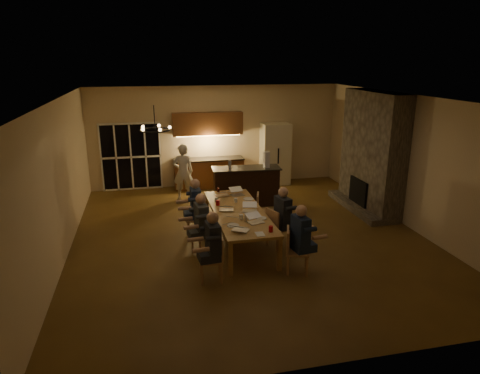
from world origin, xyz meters
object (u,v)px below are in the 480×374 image
object	(u,v)px
laptop_e	(222,191)
mug_front	(241,217)
redcup_mid	(218,203)
plate_near	(261,218)
laptop_d	(250,207)
redcup_near	(271,229)
bar_island	(246,186)
mug_back	(216,200)
can_cola	(218,190)
person_right_mid	(282,217)
chair_right_far	(266,212)
laptop_b	(256,217)
chandelier	(155,130)
can_silver	(246,219)
chair_right_mid	(279,227)
person_right_near	(300,239)
refrigerator	(275,154)
dining_table	(238,226)
laptop_a	(241,225)
bar_blender	(266,160)
plate_far	(249,199)
person_left_mid	(202,225)
mug_mid	(236,200)
laptop_c	(226,205)
chair_right_near	(298,251)
bar_bottle	(230,165)
chair_left_near	(211,258)
chair_left_mid	(203,234)
standing_person	(183,172)
laptop_f	(237,191)
person_left_far	(196,208)

from	to	relation	value
laptop_e	mug_front	distance (m)	1.68
redcup_mid	plate_near	distance (m)	1.30
laptop_d	redcup_near	bearing A→B (deg)	-71.18
bar_island	laptop_d	world-z (taller)	bar_island
mug_back	can_cola	world-z (taller)	can_cola
person_right_mid	chair_right_far	bearing A→B (deg)	-8.31
chair_right_far	laptop_b	world-z (taller)	laptop_b
chandelier	mug_back	distance (m)	2.81
can_silver	can_cola	distance (m)	2.11
chair_right_mid	person_right_near	xyz separation A→B (m)	(0.02, -1.22, 0.24)
refrigerator	dining_table	bearing A→B (deg)	-116.68
laptop_a	mug_back	bearing A→B (deg)	-50.49
plate_near	bar_blender	bearing A→B (deg)	72.16
mug_front	plate_far	world-z (taller)	mug_front
can_cola	chair_right_far	bearing A→B (deg)	-38.79
person_left_mid	bar_blender	world-z (taller)	bar_blender
chair_right_far	mug_mid	xyz separation A→B (m)	(-0.75, -0.03, 0.36)
dining_table	laptop_a	bearing A→B (deg)	-100.17
laptop_e	refrigerator	bearing A→B (deg)	-131.82
chandelier	laptop_c	distance (m)	2.56
dining_table	chair_right_near	distance (m)	1.83
chair_right_mid	person_right_mid	bearing A→B (deg)	-146.95
chair_right_near	laptop_c	distance (m)	2.09
plate_far	bar_bottle	size ratio (longest dim) A/B	1.05
dining_table	chair_right_mid	xyz separation A→B (m)	(0.83, -0.42, 0.07)
bar_island	laptop_b	size ratio (longest dim) A/B	5.94
chandelier	person_right_mid	bearing A→B (deg)	6.67
chair_left_near	chair_left_mid	world-z (taller)	same
chandelier	laptop_c	bearing A→B (deg)	30.59
chair_left_near	chair_right_mid	distance (m)	2.07
plate_far	chair_right_near	bearing A→B (deg)	-80.47
plate_far	bar_bottle	bearing A→B (deg)	93.75
standing_person	laptop_e	size ratio (longest dim) A/B	5.17
chair_right_mid	bar_island	bearing A→B (deg)	-18.97
person_left_mid	laptop_f	world-z (taller)	person_left_mid
mug_back	laptop_f	bearing A→B (deg)	33.03
mug_back	bar_island	bearing A→B (deg)	56.95
laptop_a	redcup_near	bearing A→B (deg)	-165.44
redcup_mid	can_cola	xyz separation A→B (m)	(0.18, 0.96, 0.00)
chair_left_near	laptop_c	distance (m)	1.87
chair_left_mid	person_left_far	distance (m)	1.05
mug_mid	plate_near	bearing A→B (deg)	-75.15
bar_island	person_left_far	bearing A→B (deg)	-126.50
person_right_mid	laptop_f	xyz separation A→B (m)	(-0.66, 1.58, 0.17)
chair_left_mid	standing_person	distance (m)	3.83
chair_right_mid	person_right_mid	size ratio (longest dim) A/B	0.64
person_left_mid	standing_person	xyz separation A→B (m)	(-0.01, 3.91, 0.14)
person_right_mid	mug_mid	size ratio (longest dim) A/B	13.80
refrigerator	person_left_far	size ratio (longest dim) A/B	1.45
laptop_f	can_silver	xyz separation A→B (m)	(-0.21, -1.78, -0.05)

